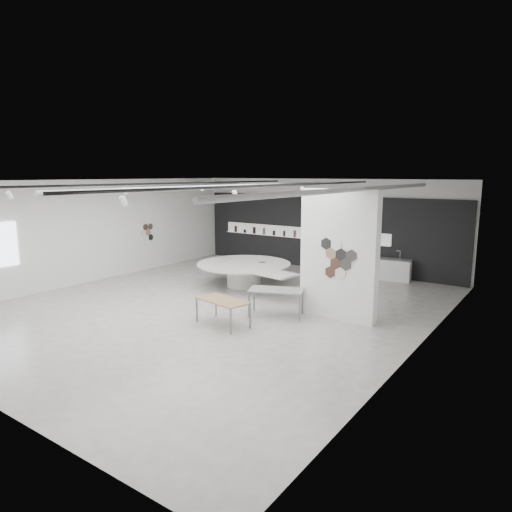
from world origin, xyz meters
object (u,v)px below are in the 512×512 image
Objects in this scene: display_island at (245,271)px; partition_column at (339,255)px; sample_table_stone at (276,292)px; kitchen_counter at (392,269)px; sample_table_wood at (223,302)px.

partition_column is at bearing -9.24° from display_island.
partition_column is 2.14× the size of sample_table_stone.
sample_table_stone is at bearing -152.23° from partition_column.
partition_column reaches higher than display_island.
kitchen_counter is (-0.31, 5.51, -1.39)m from partition_column.
partition_column is at bearing 27.77° from sample_table_stone.
sample_table_wood is at bearing -115.92° from sample_table_stone.
display_island reaches higher than sample_table_wood.
display_island is 4.28m from sample_table_wood.
display_island is at bearing 118.46° from sample_table_wood.
sample_table_stone is (0.73, 1.50, 0.06)m from sample_table_wood.
display_island is 2.81× the size of sample_table_wood.
sample_table_wood is 1.67m from sample_table_stone.
display_island is at bearing -141.74° from kitchen_counter.
sample_table_stone is at bearing -108.07° from kitchen_counter.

